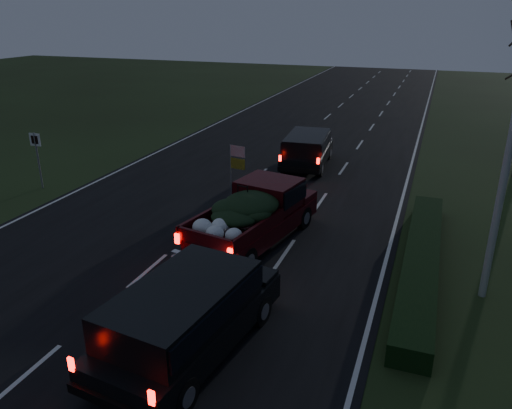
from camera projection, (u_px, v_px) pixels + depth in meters
The scene contains 7 objects.
ground at pixel (148, 271), 15.21m from camera, with size 120.00×120.00×0.00m, color black.
road_asphalt at pixel (148, 271), 15.21m from camera, with size 14.00×120.00×0.02m, color black.
hedge_row at pixel (421, 260), 15.22m from camera, with size 1.00×10.00×0.60m, color black.
route_sign at pixel (37, 152), 21.71m from camera, with size 0.55×0.08×2.50m.
pickup_truck at pixel (255, 211), 16.81m from camera, with size 3.13×5.85×2.91m.
lead_suv at pixel (307, 147), 24.95m from camera, with size 2.38×4.90×1.36m.
rear_suv at pixel (185, 312), 11.15m from camera, with size 2.79×5.40×1.49m.
Camera 1 is at (7.73, -11.46, 7.44)m, focal length 35.00 mm.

